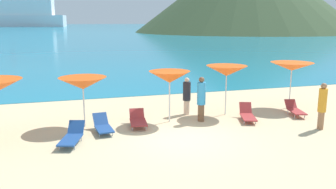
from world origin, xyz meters
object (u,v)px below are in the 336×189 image
(umbrella_2, at_px, (170,77))
(lounge_chair_2, at_px, (103,126))
(beachgoer_2, at_px, (322,105))
(beachgoer_0, at_px, (187,95))
(lounge_chair_4, at_px, (72,136))
(lounge_chair_1, at_px, (138,120))
(beachgoer_1, at_px, (201,98))
(umbrella_3, at_px, (227,71))
(cruise_ship, at_px, (20,13))
(lounge_chair_0, at_px, (247,114))
(lounge_chair_3, at_px, (295,109))
(umbrella_4, at_px, (292,67))
(umbrella_1, at_px, (83,83))

(umbrella_2, distance_m, lounge_chair_2, 3.39)
(umbrella_2, height_order, beachgoer_2, umbrella_2)
(umbrella_2, relative_size, beachgoer_0, 1.27)
(lounge_chair_2, xyz_separation_m, lounge_chair_4, (-1.18, -1.01, 0.01))
(lounge_chair_1, height_order, beachgoer_1, beachgoer_1)
(umbrella_3, relative_size, beachgoer_2, 1.21)
(beachgoer_1, relative_size, cruise_ship, 0.03)
(lounge_chair_0, xyz_separation_m, lounge_chair_2, (-6.20, 0.09, 0.00))
(cruise_ship, bearing_deg, lounge_chair_2, -69.32)
(lounge_chair_2, height_order, beachgoer_1, beachgoer_1)
(beachgoer_1, relative_size, beachgoer_2, 1.03)
(lounge_chair_1, bearing_deg, lounge_chair_2, -159.75)
(umbrella_3, distance_m, lounge_chair_3, 3.63)
(lounge_chair_4, height_order, beachgoer_0, beachgoer_0)
(umbrella_4, xyz_separation_m, beachgoer_2, (-0.97, -3.44, -1.05))
(umbrella_3, bearing_deg, lounge_chair_4, -163.35)
(lounge_chair_3, xyz_separation_m, beachgoer_2, (-0.37, -2.15, 0.74))
(lounge_chair_2, height_order, cruise_ship, cruise_ship)
(umbrella_2, relative_size, lounge_chair_1, 1.43)
(lounge_chair_1, relative_size, beachgoer_1, 0.80)
(beachgoer_1, bearing_deg, beachgoer_0, -179.97)
(lounge_chair_2, bearing_deg, umbrella_1, 119.77)
(umbrella_4, bearing_deg, beachgoer_1, -168.53)
(umbrella_3, xyz_separation_m, lounge_chair_1, (-4.23, -0.68, -1.76))
(umbrella_3, distance_m, cruise_ship, 264.46)
(umbrella_2, height_order, beachgoer_1, umbrella_2)
(lounge_chair_1, bearing_deg, lounge_chair_4, -146.14)
(umbrella_2, height_order, umbrella_4, umbrella_4)
(umbrella_3, bearing_deg, cruise_ship, 97.87)
(lounge_chair_1, relative_size, beachgoer_2, 0.82)
(lounge_chair_0, bearing_deg, beachgoer_2, -24.14)
(umbrella_1, xyz_separation_m, cruise_ship, (-29.86, 262.00, 7.61))
(umbrella_2, bearing_deg, umbrella_3, 8.24)
(umbrella_3, height_order, lounge_chair_4, umbrella_3)
(lounge_chair_1, bearing_deg, beachgoer_1, 5.55)
(lounge_chair_0, bearing_deg, umbrella_1, -169.64)
(beachgoer_0, relative_size, beachgoer_2, 0.92)
(umbrella_1, distance_m, umbrella_3, 6.33)
(lounge_chair_0, bearing_deg, beachgoer_0, 161.93)
(umbrella_3, distance_m, lounge_chair_1, 4.63)
(lounge_chair_1, relative_size, lounge_chair_4, 0.88)
(lounge_chair_3, xyz_separation_m, beachgoer_1, (-4.51, 0.25, 0.76))
(umbrella_2, relative_size, lounge_chair_3, 1.36)
(umbrella_4, xyz_separation_m, cruise_ship, (-39.82, 261.55, 7.35))
(lounge_chair_1, xyz_separation_m, beachgoer_0, (2.53, 1.21, 0.64))
(lounge_chair_4, relative_size, beachgoer_1, 0.91)
(lounge_chair_1, distance_m, beachgoer_0, 2.87)
(lounge_chair_4, relative_size, cruise_ship, 0.03)
(lounge_chair_0, distance_m, lounge_chair_2, 6.20)
(umbrella_3, relative_size, lounge_chair_3, 1.41)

